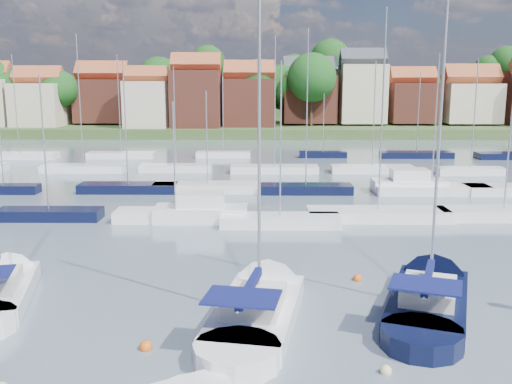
{
  "coord_description": "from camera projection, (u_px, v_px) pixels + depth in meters",
  "views": [
    {
      "loc": [
        -0.74,
        -22.04,
        10.44
      ],
      "look_at": [
        -1.09,
        14.0,
        3.46
      ],
      "focal_mm": 40.0,
      "sensor_mm": 36.0,
      "label": 1
    }
  ],
  "objects": [
    {
      "name": "ground",
      "position": [
        268.0,
        178.0,
        62.88
      ],
      "size": [
        260.0,
        260.0,
        0.0
      ],
      "primitive_type": "plane",
      "color": "#495A64",
      "rests_on": "ground"
    },
    {
      "name": "sailboat_left",
      "position": [
        4.0,
        285.0,
        28.69
      ],
      "size": [
        5.39,
        11.35,
        14.94
      ],
      "rotation": [
        0.0,
        0.0,
        1.81
      ],
      "color": "silver",
      "rests_on": "ground"
    },
    {
      "name": "sailboat_centre",
      "position": [
        263.0,
        300.0,
        26.8
      ],
      "size": [
        5.52,
        13.09,
        17.2
      ],
      "rotation": [
        0.0,
        0.0,
        1.4
      ],
      "color": "silver",
      "rests_on": "ground"
    },
    {
      "name": "sailboat_navy",
      "position": [
        431.0,
        292.0,
        27.8
      ],
      "size": [
        7.38,
        12.86,
        17.25
      ],
      "rotation": [
        0.0,
        0.0,
        1.22
      ],
      "color": "black",
      "rests_on": "ground"
    },
    {
      "name": "buoy_c",
      "position": [
        146.0,
        349.0,
        22.63
      ],
      "size": [
        0.53,
        0.53,
        0.53
      ],
      "primitive_type": "sphere",
      "color": "#D85914",
      "rests_on": "ground"
    },
    {
      "name": "buoy_d",
      "position": [
        386.0,
        373.0,
        20.75
      ],
      "size": [
        0.43,
        0.43,
        0.43
      ],
      "primitive_type": "sphere",
      "color": "beige",
      "rests_on": "ground"
    },
    {
      "name": "buoy_e",
      "position": [
        357.0,
        280.0,
        30.48
      ],
      "size": [
        0.49,
        0.49,
        0.49
      ],
      "primitive_type": "sphere",
      "color": "#D85914",
      "rests_on": "ground"
    },
    {
      "name": "marina_field",
      "position": [
        287.0,
        182.0,
        58.02
      ],
      "size": [
        79.62,
        41.41,
        15.93
      ],
      "color": "silver",
      "rests_on": "ground"
    },
    {
      "name": "far_shore_town",
      "position": [
        273.0,
        104.0,
        152.96
      ],
      "size": [
        212.46,
        90.0,
        22.27
      ],
      "color": "#42592C",
      "rests_on": "ground"
    }
  ]
}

